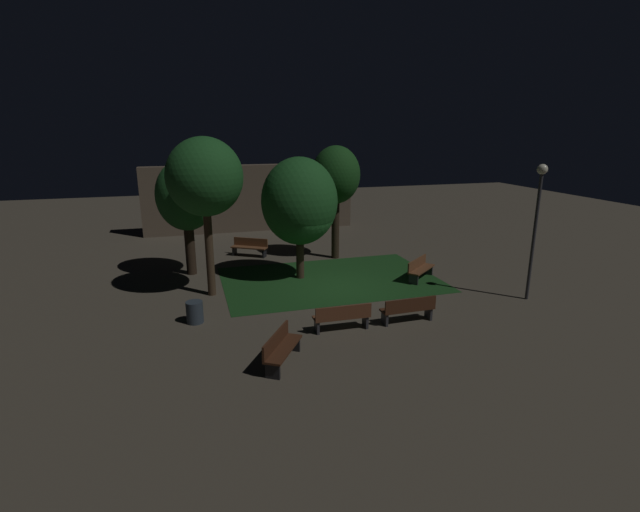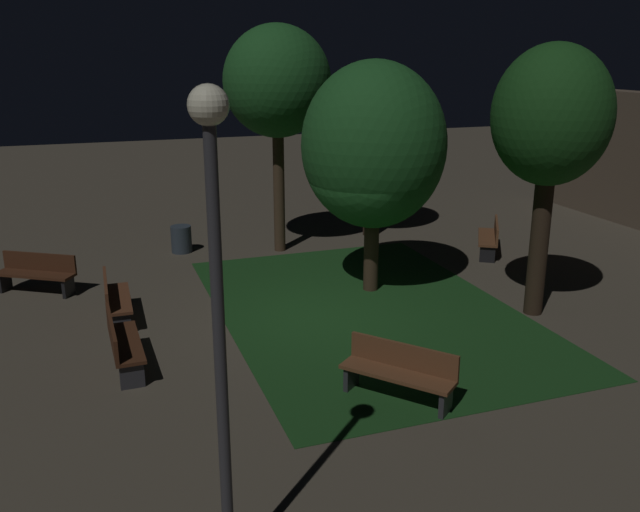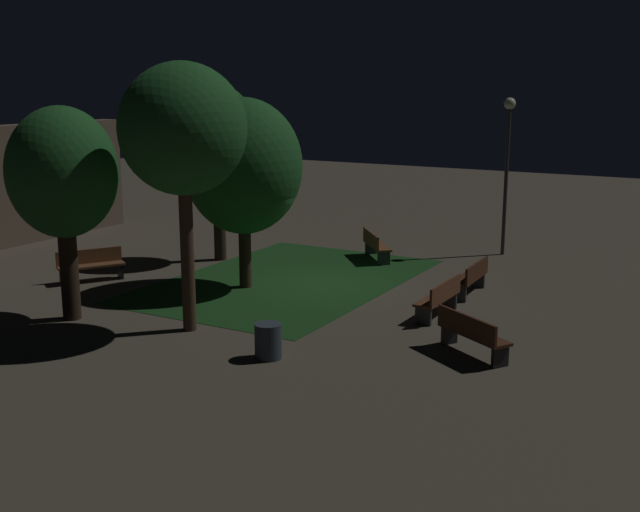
% 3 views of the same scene
% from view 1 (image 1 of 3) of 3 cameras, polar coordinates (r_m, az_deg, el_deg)
% --- Properties ---
extents(ground_plane, '(60.00, 60.00, 0.00)m').
position_cam_1_polar(ground_plane, '(18.73, 1.99, -3.78)').
color(ground_plane, '#4C4438').
extents(grass_lawn, '(8.86, 5.90, 0.01)m').
position_cam_1_polar(grass_lawn, '(19.59, 1.26, -2.88)').
color(grass_lawn, '#194219').
rests_on(grass_lawn, ground).
extents(bench_by_lamp, '(1.81, 0.51, 0.88)m').
position_cam_1_polar(bench_by_lamp, '(14.64, 2.74, -7.39)').
color(bench_by_lamp, brown).
rests_on(bench_by_lamp, ground).
extents(bench_front_left, '(1.81, 0.53, 0.88)m').
position_cam_1_polar(bench_front_left, '(15.48, 10.76, -6.36)').
color(bench_front_left, '#422314').
rests_on(bench_front_left, ground).
extents(bench_lawn_edge, '(1.78, 1.36, 0.88)m').
position_cam_1_polar(bench_lawn_edge, '(23.34, -8.59, 1.17)').
color(bench_lawn_edge, brown).
rests_on(bench_lawn_edge, ground).
extents(bench_corner, '(1.36, 1.78, 0.88)m').
position_cam_1_polar(bench_corner, '(12.75, -4.82, -11.05)').
color(bench_corner, '#422314').
rests_on(bench_corner, ground).
extents(bench_back_row, '(1.69, 1.52, 0.88)m').
position_cam_1_polar(bench_back_row, '(19.94, 12.11, -1.47)').
color(bench_back_row, brown).
rests_on(bench_back_row, ground).
extents(tree_tall_center, '(2.28, 2.28, 5.38)m').
position_cam_1_polar(tree_tall_center, '(22.15, 1.95, 9.70)').
color(tree_tall_center, '#2D2116').
rests_on(tree_tall_center, ground).
extents(tree_lawn_side, '(2.50, 2.50, 4.93)m').
position_cam_1_polar(tree_lawn_side, '(20.40, -16.05, 7.02)').
color(tree_lawn_side, '#2D2116').
rests_on(tree_lawn_side, ground).
extents(tree_right_canopy, '(3.11, 3.11, 5.06)m').
position_cam_1_polar(tree_right_canopy, '(19.08, -2.53, 6.66)').
color(tree_right_canopy, '#38281C').
rests_on(tree_right_canopy, ground).
extents(tree_back_right, '(2.75, 2.75, 5.88)m').
position_cam_1_polar(tree_back_right, '(17.36, -13.93, 9.25)').
color(tree_back_right, '#423021').
rests_on(tree_back_right, ground).
extents(lamp_post_path_center, '(0.36, 0.36, 4.95)m').
position_cam_1_polar(lamp_post_path_center, '(18.25, 25.04, 5.05)').
color(lamp_post_path_center, '#333338').
rests_on(lamp_post_path_center, ground).
extents(trash_bin, '(0.55, 0.55, 0.72)m').
position_cam_1_polar(trash_bin, '(15.80, -15.08, -6.65)').
color(trash_bin, '#2D3842').
rests_on(trash_bin, ground).
extents(building_wall_backdrop, '(12.72, 0.80, 4.01)m').
position_cam_1_polar(building_wall_backdrop, '(29.06, -8.46, 7.03)').
color(building_wall_backdrop, brown).
rests_on(building_wall_backdrop, ground).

